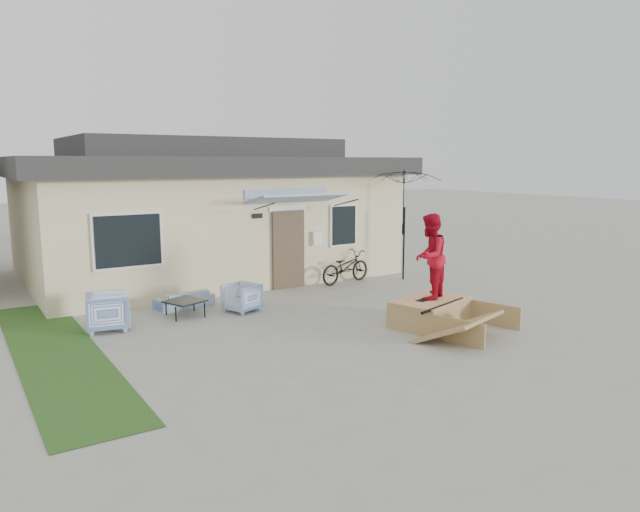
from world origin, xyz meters
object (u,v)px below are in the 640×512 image
armchair_left (108,310)px  armchair_right (242,296)px  skate_ramp (430,312)px  skateboard (428,298)px  skater (430,255)px  bicycle (345,263)px  patio_umbrella (404,219)px  loveseat (184,296)px  coffee_table (185,308)px

armchair_left → armchair_right: bearing=-80.9°
skate_ramp → skateboard: 0.30m
armchair_left → armchair_right: 2.92m
armchair_left → skater: size_ratio=0.47×
bicycle → patio_umbrella: bearing=-115.8°
skate_ramp → skater: bearing=90.0°
patio_umbrella → armchair_right: bearing=-171.6°
loveseat → skateboard: skateboard is taller
armchair_left → skater: 6.66m
coffee_table → patio_umbrella: bearing=4.5°
armchair_right → skater: 4.34m
skateboard → bicycle: bearing=64.2°
coffee_table → armchair_left: bearing=-174.1°
loveseat → skate_ramp: skate_ramp is taller
armchair_right → skateboard: size_ratio=0.96×
armchair_left → coffee_table: size_ratio=1.15×
bicycle → skateboard: size_ratio=2.36×
skateboard → loveseat: bearing=119.4°
armchair_right → bicycle: (3.81, 1.31, 0.20)m
armchair_left → skate_ramp: armchair_left is taller
skater → patio_umbrella: bearing=-154.4°
bicycle → skate_ramp: size_ratio=0.81×
skate_ramp → skater: skater is taller
coffee_table → skateboard: (4.08, -3.37, 0.38)m
patio_umbrella → skateboard: bearing=-124.5°
bicycle → loveseat: bearing=83.6°
bicycle → skater: (-0.98, -4.40, 0.92)m
bicycle → armchair_left: bearing=90.6°
armchair_left → skate_ramp: bearing=-108.2°
skateboard → skater: 0.91m
armchair_right → coffee_table: (-1.24, 0.29, -0.17)m
skater → skate_ramp: bearing=76.3°
bicycle → patio_umbrella: size_ratio=0.79×
patio_umbrella → skater: (-2.68, -3.90, -0.28)m
loveseat → bicycle: 4.81m
skate_ramp → skater: 1.20m
armchair_right → coffee_table: size_ratio=0.97×
skateboard → armchair_right: bearing=119.2°
armchair_left → armchair_right: armchair_left is taller
armchair_right → patio_umbrella: (5.52, 0.81, 1.39)m
armchair_right → coffee_table: 1.28m
coffee_table → skate_ramp: size_ratio=0.34×
coffee_table → loveseat: bearing=71.4°
loveseat → skate_ramp: (3.83, -4.19, 0.00)m
armchair_left → skateboard: bearing=-107.8°
patio_umbrella → skateboard: 4.88m
bicycle → skateboard: (-0.98, -4.40, 0.01)m
bicycle → skater: 4.60m
armchair_left → skateboard: size_ratio=1.13×
bicycle → coffee_table: bearing=92.0°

